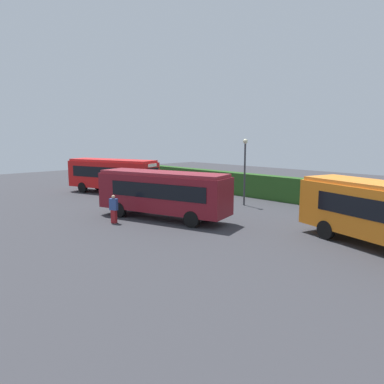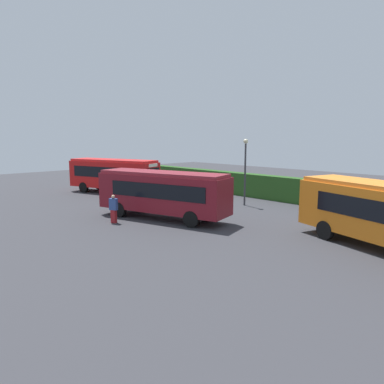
% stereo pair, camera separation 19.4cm
% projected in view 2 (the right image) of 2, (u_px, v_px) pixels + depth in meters
% --- Properties ---
extents(ground_plane, '(76.70, 76.70, 0.00)m').
position_uv_depth(ground_plane, '(173.00, 218.00, 23.76)').
color(ground_plane, '#38383D').
extents(bus_red, '(9.39, 5.02, 3.21)m').
position_uv_depth(bus_red, '(113.00, 174.00, 34.08)').
color(bus_red, red).
rests_on(bus_red, ground_plane).
extents(bus_maroon, '(9.28, 4.73, 3.09)m').
position_uv_depth(bus_maroon, '(162.00, 192.00, 23.38)').
color(bus_maroon, maroon).
rests_on(bus_maroon, ground_plane).
extents(person_left, '(0.40, 0.26, 1.70)m').
position_uv_depth(person_left, '(139.00, 181.00, 36.60)').
color(person_left, silver).
rests_on(person_left, ground_plane).
extents(person_center, '(0.56, 0.45, 1.76)m').
position_uv_depth(person_center, '(114.00, 208.00, 22.37)').
color(person_center, maroon).
rests_on(person_center, ground_plane).
extents(hedge_row, '(50.35, 1.06, 2.03)m').
position_uv_depth(hedge_row, '(269.00, 187.00, 30.96)').
color(hedge_row, '#29551F').
rests_on(hedge_row, ground_plane).
extents(traffic_cone, '(0.36, 0.36, 0.60)m').
position_uv_depth(traffic_cone, '(325.00, 211.00, 24.71)').
color(traffic_cone, orange).
rests_on(traffic_cone, ground_plane).
extents(lamppost, '(0.36, 0.36, 5.15)m').
position_uv_depth(lamppost, '(245.00, 164.00, 27.81)').
color(lamppost, '#38383D').
rests_on(lamppost, ground_plane).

